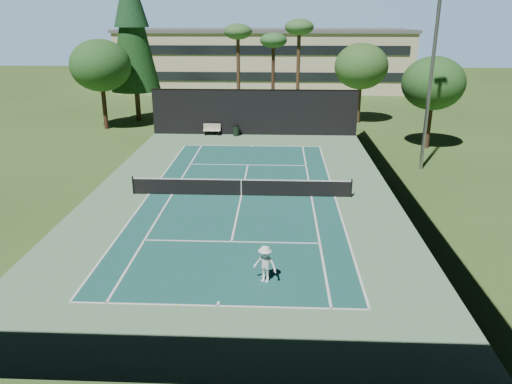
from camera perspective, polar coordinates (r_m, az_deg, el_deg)
ground at (r=29.34m, az=-1.69°, el=-0.42°), size 160.00×160.00×0.00m
apron_slab at (r=29.33m, az=-1.69°, el=-0.41°), size 18.00×32.00×0.01m
court_surface at (r=29.33m, az=-1.69°, el=-0.40°), size 10.97×23.77×0.01m
court_lines at (r=29.33m, az=-1.69°, el=-0.38°), size 11.07×23.87×0.01m
tennis_net at (r=29.15m, az=-1.70°, el=0.61°), size 12.90×0.10×1.10m
fence at (r=28.78m, az=-1.72°, el=3.39°), size 18.04×32.05×4.03m
player at (r=19.79m, az=1.04°, el=-8.23°), size 1.14×0.92×1.54m
tennis_ball_a at (r=18.77m, az=-9.03°, el=-12.74°), size 0.08×0.08×0.08m
tennis_ball_b at (r=31.95m, az=-2.44°, el=1.31°), size 0.06×0.06×0.06m
tennis_ball_c at (r=30.43m, az=-0.00°, el=0.40°), size 0.07×0.07×0.07m
tennis_ball_d at (r=31.80m, az=-7.87°, el=1.06°), size 0.07×0.07×0.07m
park_bench at (r=44.60m, az=-5.06°, el=7.17°), size 1.50×0.45×1.02m
trash_bin at (r=44.22m, az=-2.28°, el=7.03°), size 0.56×0.56×0.95m
pine_tree at (r=51.49m, az=-14.06°, el=18.43°), size 4.80×4.80×15.00m
palm_a at (r=51.71m, az=-2.08°, el=17.45°), size 2.80×2.80×9.32m
palm_b at (r=53.58m, az=2.00°, el=16.63°), size 2.80×2.80×8.42m
palm_c at (r=50.57m, az=4.96°, el=17.82°), size 2.80×2.80×9.77m
decid_tree_a at (r=50.35m, az=11.93°, el=13.86°), size 5.12×5.12×7.62m
decid_tree_b at (r=41.56m, az=19.60°, el=11.60°), size 4.80×4.80×7.14m
decid_tree_c at (r=48.46m, az=-17.35°, el=13.61°), size 5.44×5.44×8.09m
campus_building at (r=73.75m, az=0.96°, el=14.95°), size 40.50×12.50×8.30m
light_pole at (r=35.12m, az=19.41°, el=12.65°), size 0.90×0.25×12.22m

